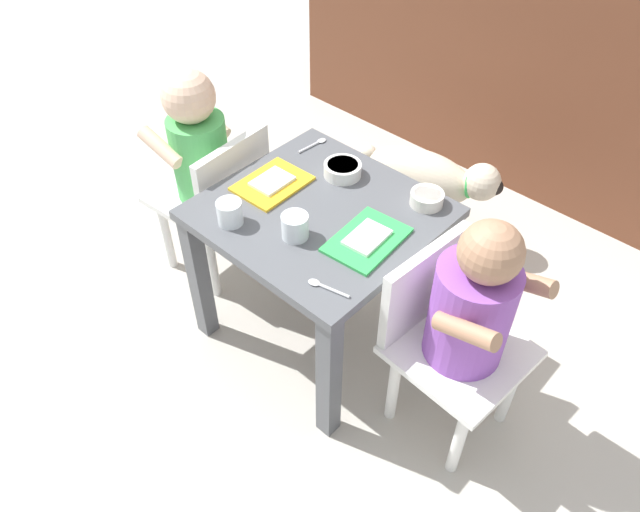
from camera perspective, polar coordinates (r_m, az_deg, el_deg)
The scene contains 14 objects.
ground_plane at distance 1.82m, azimuth 0.00°, elevation -6.63°, with size 7.00×7.00×0.00m, color #B2ADA3.
kitchen_cabinet_back at distance 2.30m, azimuth 20.59°, elevation 18.71°, with size 1.91×0.32×1.04m, color brown.
dining_table at distance 1.56m, azimuth 0.00°, elevation 1.89°, with size 0.53×0.51×0.45m.
seated_child_left at distance 1.77m, azimuth -10.81°, elevation 9.10°, with size 0.30×0.30×0.66m.
seated_child_right at distance 1.36m, azimuth 13.47°, elevation -4.86°, with size 0.30×0.30×0.66m.
dog at distance 2.02m, azimuth 9.72°, elevation 7.11°, with size 0.46×0.26×0.32m.
food_tray_left at distance 1.58m, azimuth -4.44°, elevation 6.75°, with size 0.14×0.18×0.02m.
food_tray_right at distance 1.41m, azimuth 4.36°, elevation 1.56°, with size 0.15×0.20×0.02m.
water_cup_left at distance 1.46m, azimuth -8.34°, elevation 3.89°, with size 0.06×0.06×0.06m.
water_cup_right at distance 1.41m, azimuth -2.33°, elevation 2.64°, with size 0.06×0.06×0.06m.
veggie_bowl_near at distance 1.53m, azimuth 9.86°, elevation 5.31°, with size 0.08×0.08×0.03m.
cereal_bowl_right_side at distance 1.60m, azimuth 2.10°, elevation 8.03°, with size 0.10×0.10×0.04m.
spoon_by_left_tray at distance 1.72m, azimuth -0.46°, elevation 10.32°, with size 0.02×0.10×0.01m.
spoon_by_right_tray at distance 1.31m, azimuth 0.40°, elevation -2.85°, with size 0.10×0.04×0.01m.
Camera 1 is at (0.79, -0.85, 1.40)m, focal length 34.59 mm.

